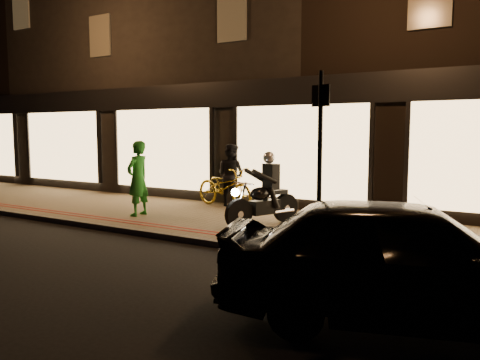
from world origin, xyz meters
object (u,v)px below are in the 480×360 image
at_px(person_green, 138,178).
at_px(parked_car, 407,260).
at_px(motorcycle, 265,197).
at_px(sign_post, 320,152).
at_px(bicycle_gold, 225,187).

height_order(person_green, parked_car, person_green).
xyz_separation_m(motorcycle, person_green, (-3.16, -0.50, 0.28)).
relative_size(motorcycle, sign_post, 0.61).
height_order(motorcycle, bicycle_gold, motorcycle).
xyz_separation_m(motorcycle, sign_post, (1.82, -1.52, 1.06)).
relative_size(bicycle_gold, parked_car, 0.48).
height_order(motorcycle, sign_post, sign_post).
bearing_deg(bicycle_gold, parked_car, -117.20).
bearing_deg(parked_car, motorcycle, 28.93).
bearing_deg(parked_car, bicycle_gold, 30.81).
relative_size(sign_post, parked_car, 0.71).
bearing_deg(sign_post, parked_car, -47.50).
bearing_deg(motorcycle, person_green, -148.83).
distance_m(motorcycle, parked_car, 5.02).
relative_size(motorcycle, person_green, 1.03).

